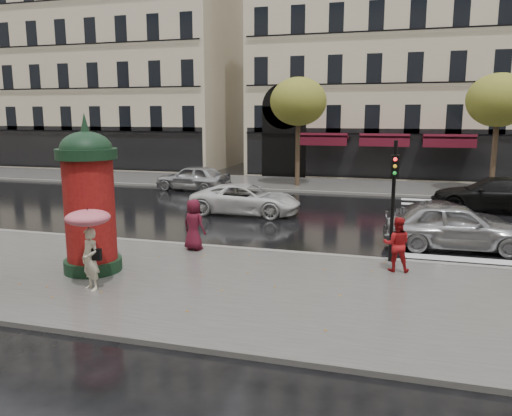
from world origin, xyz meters
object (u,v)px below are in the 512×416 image
(car_darkgrey, at_px, (449,221))
(man_burgundy, at_px, (194,225))
(woman_umbrella, at_px, (89,236))
(car_black, at_px, (494,194))
(woman_red, at_px, (397,244))
(traffic_light, at_px, (394,189))
(car_silver, at_px, (455,226))
(morris_column, at_px, (89,197))
(car_far_silver, at_px, (193,178))
(car_white, at_px, (246,199))

(car_darkgrey, bearing_deg, man_burgundy, 113.38)
(woman_umbrella, relative_size, car_black, 0.38)
(woman_red, xyz_separation_m, traffic_light, (-0.16, 0.86, 1.40))
(car_silver, bearing_deg, car_black, -20.52)
(car_black, bearing_deg, traffic_light, -19.75)
(morris_column, bearing_deg, woman_umbrella, -57.38)
(car_darkgrey, relative_size, car_black, 0.72)
(woman_red, xyz_separation_m, car_far_silver, (-11.66, 13.13, -0.13))
(woman_red, relative_size, traffic_light, 0.43)
(woman_umbrella, relative_size, car_far_silver, 0.47)
(woman_umbrella, xyz_separation_m, morris_column, (-0.87, 1.36, 0.71))
(morris_column, height_order, car_darkgrey, morris_column)
(car_silver, height_order, car_far_silver, car_silver)
(car_silver, height_order, car_white, car_silver)
(woman_red, bearing_deg, man_burgundy, -7.61)
(traffic_light, bearing_deg, car_white, 135.34)
(car_darkgrey, distance_m, car_far_silver, 15.84)
(car_darkgrey, height_order, car_far_silver, car_far_silver)
(woman_umbrella, relative_size, car_white, 0.43)
(man_burgundy, height_order, car_darkgrey, man_burgundy)
(car_silver, bearing_deg, traffic_light, 138.83)
(morris_column, distance_m, car_far_silver, 15.88)
(woman_red, height_order, morris_column, morris_column)
(car_darkgrey, bearing_deg, car_black, -26.28)
(car_white, bearing_deg, car_black, -70.67)
(car_black, bearing_deg, woman_red, -17.32)
(woman_red, distance_m, car_white, 9.74)
(car_darkgrey, relative_size, car_white, 0.80)
(woman_umbrella, xyz_separation_m, woman_red, (7.28, 3.65, -0.61))
(morris_column, bearing_deg, woman_red, 15.66)
(man_burgundy, relative_size, car_darkgrey, 0.42)
(car_far_silver, bearing_deg, woman_umbrella, 22.06)
(man_burgundy, relative_size, car_black, 0.30)
(car_far_silver, bearing_deg, car_black, 89.51)
(car_black, bearing_deg, woman_umbrella, -34.37)
(car_darkgrey, xyz_separation_m, car_white, (-8.37, 2.40, 0.03))
(car_far_silver, bearing_deg, morris_column, 20.25)
(man_burgundy, height_order, car_far_silver, man_burgundy)
(car_white, relative_size, car_black, 0.89)
(car_black, bearing_deg, car_darkgrey, -17.89)
(woman_umbrella, height_order, traffic_light, traffic_light)
(traffic_light, bearing_deg, car_silver, 51.55)
(car_far_silver, bearing_deg, car_silver, 61.66)
(woman_umbrella, distance_m, man_burgundy, 4.33)
(woman_red, bearing_deg, car_darkgrey, -113.40)
(woman_umbrella, distance_m, traffic_light, 8.46)
(car_silver, relative_size, car_darkgrey, 1.17)
(traffic_light, height_order, car_white, traffic_light)
(car_far_silver, bearing_deg, traffic_light, 50.55)
(woman_red, distance_m, car_black, 11.72)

